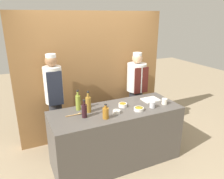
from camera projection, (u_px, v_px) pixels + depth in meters
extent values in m
plane|color=tan|center=(116.00, 160.00, 3.70)|extent=(14.00, 14.00, 0.00)
cube|color=olive|center=(92.00, 76.00, 4.21)|extent=(2.85, 0.18, 2.40)
cube|color=#514C47|center=(116.00, 136.00, 3.54)|extent=(2.06, 0.79, 0.93)
cylinder|color=white|center=(139.00, 109.00, 3.35)|extent=(0.15, 0.15, 0.05)
cylinder|color=yellow|center=(139.00, 108.00, 3.35)|extent=(0.12, 0.12, 0.01)
cylinder|color=white|center=(117.00, 112.00, 3.26)|extent=(0.11, 0.11, 0.05)
cylinder|color=red|center=(117.00, 111.00, 3.25)|extent=(0.09, 0.09, 0.01)
cylinder|color=white|center=(123.00, 105.00, 3.49)|extent=(0.13, 0.13, 0.05)
cylinder|color=orange|center=(123.00, 104.00, 3.48)|extent=(0.11, 0.11, 0.02)
cube|color=white|center=(151.00, 100.00, 3.76)|extent=(0.28, 0.23, 0.02)
cylinder|color=black|center=(84.00, 111.00, 3.11)|extent=(0.08, 0.08, 0.19)
cylinder|color=black|center=(84.00, 103.00, 3.07)|extent=(0.03, 0.03, 0.06)
cylinder|color=black|center=(84.00, 100.00, 3.05)|extent=(0.03, 0.03, 0.02)
cylinder|color=olive|center=(78.00, 103.00, 3.35)|extent=(0.08, 0.08, 0.23)
cylinder|color=olive|center=(78.00, 94.00, 3.30)|extent=(0.03, 0.03, 0.07)
cylinder|color=black|center=(77.00, 91.00, 3.29)|extent=(0.03, 0.03, 0.02)
cylinder|color=#9E661E|center=(106.00, 113.00, 3.08)|extent=(0.09, 0.09, 0.16)
cylinder|color=#9E661E|center=(106.00, 107.00, 3.04)|extent=(0.04, 0.04, 0.05)
cylinder|color=black|center=(106.00, 104.00, 3.03)|extent=(0.04, 0.04, 0.01)
cylinder|color=olive|center=(88.00, 105.00, 3.27)|extent=(0.08, 0.08, 0.24)
cylinder|color=olive|center=(88.00, 95.00, 3.21)|extent=(0.03, 0.03, 0.07)
cylinder|color=black|center=(88.00, 92.00, 3.20)|extent=(0.04, 0.04, 0.02)
cylinder|color=#B7B7BC|center=(152.00, 105.00, 3.45)|extent=(0.09, 0.09, 0.10)
cylinder|color=silver|center=(165.00, 101.00, 3.58)|extent=(0.09, 0.09, 0.10)
cylinder|color=#B2844C|center=(72.00, 115.00, 3.18)|extent=(0.19, 0.02, 0.02)
ellipsoid|color=#B2844C|center=(80.00, 113.00, 3.22)|extent=(0.05, 0.04, 0.02)
cylinder|color=#28282D|center=(57.00, 126.00, 3.85)|extent=(0.22, 0.22, 0.93)
cylinder|color=silver|center=(53.00, 85.00, 3.60)|extent=(0.30, 0.30, 0.62)
cube|color=#232838|center=(55.00, 89.00, 3.49)|extent=(0.24, 0.02, 0.57)
sphere|color=#9E704C|center=(51.00, 61.00, 3.47)|extent=(0.19, 0.19, 0.19)
cylinder|color=white|center=(51.00, 56.00, 3.45)|extent=(0.17, 0.17, 0.07)
cylinder|color=#28282D|center=(135.00, 111.00, 4.50)|extent=(0.27, 0.27, 0.90)
cylinder|color=silver|center=(137.00, 77.00, 4.27)|extent=(0.37, 0.37, 0.54)
cube|color=#561E19|center=(141.00, 81.00, 4.12)|extent=(0.30, 0.02, 0.50)
sphere|color=tan|center=(137.00, 58.00, 4.14)|extent=(0.20, 0.20, 0.20)
cylinder|color=white|center=(137.00, 54.00, 4.12)|extent=(0.17, 0.17, 0.07)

